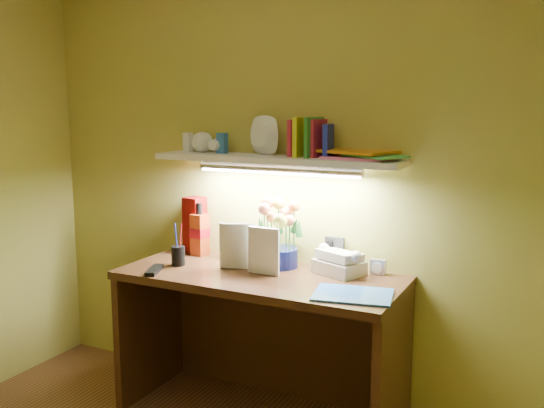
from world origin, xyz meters
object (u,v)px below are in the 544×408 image
(telephone, at_px, (339,260))
(whisky_bottle, at_px, (200,229))
(desk, at_px, (260,346))
(flower_bouquet, at_px, (279,234))
(desk_clock, at_px, (378,267))

(telephone, height_order, whisky_bottle, whisky_bottle)
(desk, bearing_deg, flower_bouquet, 81.42)
(telephone, distance_m, whisky_bottle, 0.82)
(desk, distance_m, whisky_bottle, 0.73)
(desk, xyz_separation_m, whisky_bottle, (-0.47, 0.19, 0.52))
(desk, relative_size, telephone, 6.25)
(whisky_bottle, bearing_deg, desk_clock, 3.45)
(flower_bouquet, bearing_deg, desk, -98.58)
(telephone, xyz_separation_m, desk_clock, (0.17, 0.07, -0.03))
(flower_bouquet, height_order, telephone, flower_bouquet)
(flower_bouquet, bearing_deg, desk_clock, 9.96)
(desk_clock, bearing_deg, telephone, -159.62)
(desk_clock, relative_size, whisky_bottle, 0.26)
(desk_clock, bearing_deg, desk, -156.88)
(desk, height_order, telephone, telephone)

